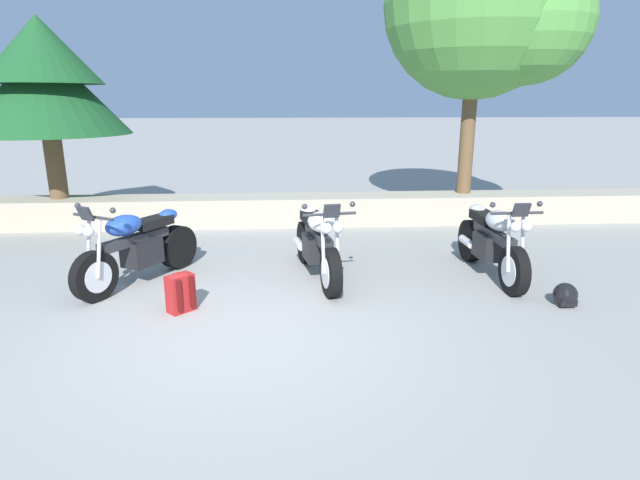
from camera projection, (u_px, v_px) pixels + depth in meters
name	position (u px, v px, depth m)	size (l,w,h in m)	color
ground_plane	(241.00, 330.00, 5.50)	(120.00, 120.00, 0.00)	gray
stone_wall	(261.00, 210.00, 10.04)	(36.00, 0.80, 0.55)	#A89E89
motorcycle_blue_near_left	(137.00, 248.00, 6.77)	(1.23, 1.84, 1.18)	black
motorcycle_white_centre	(318.00, 244.00, 6.96)	(0.76, 2.06, 1.18)	black
motorcycle_silver_far_right	(492.00, 242.00, 7.04)	(0.67, 2.06, 1.18)	black
rider_backpack	(180.00, 291.00, 5.94)	(0.35, 0.35, 0.47)	#A31E1E
rider_helmet	(566.00, 295.00, 6.11)	(0.28, 0.28, 0.28)	black
pine_tree_far_left	(44.00, 79.00, 9.23)	(2.87, 2.87, 3.24)	brown
leafy_tree_mid_left	(488.00, 8.00, 9.37)	(3.59, 3.42, 5.20)	brown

